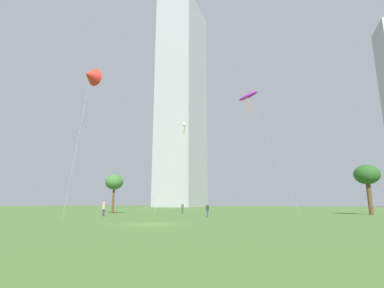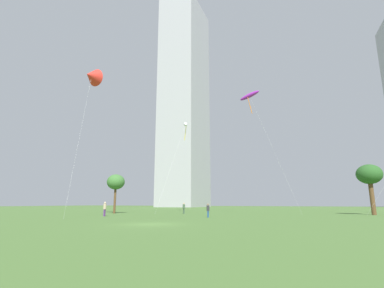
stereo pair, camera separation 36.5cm
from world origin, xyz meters
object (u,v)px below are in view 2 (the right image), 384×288
at_px(kite_flying_1, 92,76).
at_px(person_standing_1, 208,209).
at_px(person_standing_0, 105,208).
at_px(kite_flying_2, 250,96).
at_px(park_tree_1, 116,182).
at_px(distant_highrise_0, 185,101).
at_px(kite_flying_0, 185,124).
at_px(park_tree_0, 369,175).
at_px(person_standing_2, 184,207).

bearing_deg(kite_flying_1, person_standing_1, 16.99).
relative_size(person_standing_1, kite_flying_1, 0.08).
xyz_separation_m(person_standing_0, person_standing_1, (13.23, 2.93, -0.14)).
bearing_deg(kite_flying_2, park_tree_1, -163.82).
xyz_separation_m(kite_flying_1, distant_highrise_0, (-27.29, 85.23, 29.12)).
bearing_deg(kite_flying_0, kite_flying_1, -101.81).
relative_size(kite_flying_2, park_tree_0, 2.73).
relative_size(park_tree_1, distant_highrise_0, 0.07).
height_order(person_standing_0, kite_flying_1, kite_flying_1).
distance_m(person_standing_1, kite_flying_1, 24.37).
xyz_separation_m(person_standing_1, park_tree_1, (-18.86, 5.80, 4.16)).
bearing_deg(distant_highrise_0, person_standing_1, -63.94).
distance_m(person_standing_2, park_tree_1, 12.30).
bearing_deg(kite_flying_1, kite_flying_0, 78.19).
bearing_deg(kite_flying_2, park_tree_0, 15.00).
bearing_deg(person_standing_2, park_tree_0, 31.91).
distance_m(person_standing_0, park_tree_0, 38.03).
xyz_separation_m(kite_flying_2, park_tree_0, (16.24, 4.35, -13.53)).
height_order(kite_flying_1, kite_flying_2, kite_flying_1).
height_order(kite_flying_0, distant_highrise_0, distant_highrise_0).
bearing_deg(person_standing_0, distant_highrise_0, 11.73).
bearing_deg(park_tree_1, distant_highrise_0, 107.74).
relative_size(kite_flying_1, park_tree_0, 2.80).
xyz_separation_m(kite_flying_0, park_tree_0, (30.20, 0.06, -11.32)).
relative_size(person_standing_2, kite_flying_1, 0.08).
bearing_deg(park_tree_0, distant_highrise_0, 134.03).
xyz_separation_m(person_standing_1, kite_flying_0, (-11.05, 16.41, 16.08)).
distance_m(person_standing_0, kite_flying_1, 18.31).
distance_m(kite_flying_0, kite_flying_2, 14.77).
height_order(kite_flying_1, distant_highrise_0, distant_highrise_0).
bearing_deg(kite_flying_2, kite_flying_0, 162.93).
relative_size(person_standing_0, kite_flying_1, 0.09).
xyz_separation_m(park_tree_0, distant_highrise_0, (-61.91, 64.03, 42.59)).
height_order(person_standing_0, kite_flying_2, kite_flying_2).
relative_size(person_standing_0, person_standing_1, 1.15).
height_order(person_standing_1, park_tree_1, park_tree_1).
bearing_deg(distant_highrise_0, kite_flying_1, -74.16).
xyz_separation_m(kite_flying_1, kite_flying_2, (18.38, 16.84, 0.06)).
xyz_separation_m(person_standing_1, kite_flying_2, (2.91, 12.12, 18.29)).
height_order(park_tree_0, distant_highrise_0, distant_highrise_0).
distance_m(person_standing_2, kite_flying_1, 24.21).
height_order(kite_flying_1, park_tree_0, kite_flying_1).
xyz_separation_m(person_standing_0, kite_flying_2, (16.14, 15.05, 18.15)).
bearing_deg(park_tree_1, person_standing_0, -57.19).
bearing_deg(park_tree_1, person_standing_2, 17.74).
relative_size(person_standing_1, park_tree_0, 0.22).
bearing_deg(person_standing_1, kite_flying_2, -24.20).
bearing_deg(kite_flying_1, park_tree_0, 31.48).
xyz_separation_m(person_standing_0, park_tree_1, (-5.63, 8.73, 4.02)).
relative_size(park_tree_0, distant_highrise_0, 0.08).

